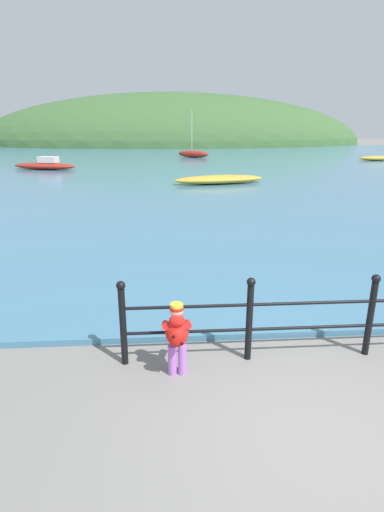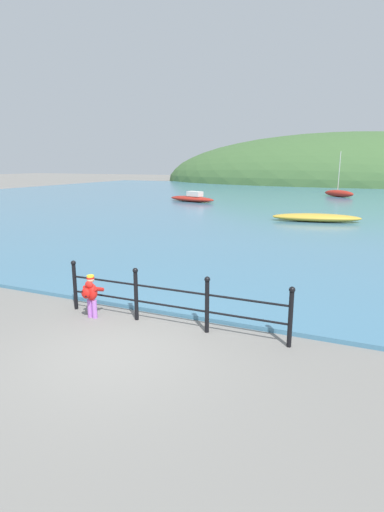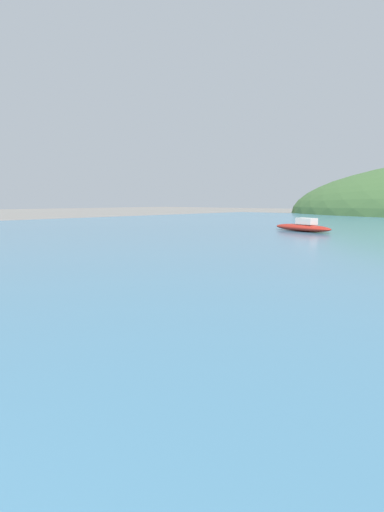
% 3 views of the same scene
% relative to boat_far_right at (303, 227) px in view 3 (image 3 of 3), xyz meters
% --- Properties ---
extents(boat_far_right, '(4.96, 2.60, 0.91)m').
position_rel_boat_far_right_xyz_m(boat_far_right, '(0.00, 0.00, 0.00)').
color(boat_far_right, maroon).
rests_on(boat_far_right, water).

